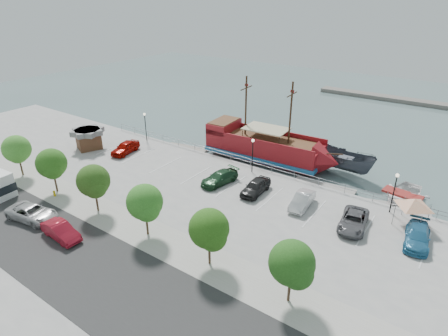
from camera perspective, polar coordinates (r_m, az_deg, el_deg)
The scene contains 32 objects.
ground at distance 41.36m, azimuth -0.46°, elevation -5.07°, with size 160.00×160.00×0.00m, color #506564.
land_slab at distance 30.28m, azimuth -25.93°, elevation -20.61°, with size 100.00×58.00×1.20m, color gray.
street at distance 31.58m, azimuth -18.22°, elevation -15.34°, with size 100.00×8.00×0.04m, color #2C2C2C.
sidewalk at distance 34.48m, azimuth -10.32°, elevation -10.43°, with size 100.00×4.00×0.05m, color #A29E93.
seawall_railing at distance 46.50m, azimuth 5.12°, elevation 0.56°, with size 50.00×0.06×1.00m.
far_shore at distance 87.15m, azimuth 27.27°, elevation 8.92°, with size 40.00×3.00×0.80m, color #6B655C.
pirate_ship at distance 50.21m, azimuth 7.47°, elevation 2.89°, with size 18.58×6.02×11.63m.
patrol_boat at distance 49.22m, azimuth 17.96°, elevation 0.78°, with size 2.92×7.77×3.01m, color #393D46.
speedboat at distance 45.09m, azimuth 25.47°, elevation -4.06°, with size 4.64×6.49×1.34m, color white.
dock_west at distance 54.87m, azimuth -5.70°, elevation 2.98°, with size 6.28×1.79×0.36m, color gray.
dock_mid at distance 45.25m, azimuth 14.94°, elevation -2.87°, with size 7.13×2.04×0.41m, color gray.
dock_east at distance 43.71m, azimuth 24.86°, elevation -5.61°, with size 6.44×1.84×0.37m, color gray.
shed at distance 55.41m, azimuth -19.97°, elevation 4.30°, with size 4.40×4.40×2.75m.
canopy_tent at distance 38.52m, azimuth 27.13°, elevation -4.21°, with size 4.35×4.35×3.16m.
street_van at distance 40.50m, azimuth -27.23°, elevation -6.09°, with size 2.42×5.25×1.46m, color #B4B4B4.
street_sedan at distance 36.56m, azimuth -23.61°, elevation -8.79°, with size 1.52×4.37×1.44m, color #A61426.
fire_hydrant at distance 44.03m, azimuth -24.45°, elevation -3.51°, with size 0.24×0.24×0.70m.
lamp_post_left at distance 55.24m, azimuth -11.92°, elevation 6.87°, with size 0.36×0.36×4.28m.
lamp_post_mid at distance 44.50m, azimuth 4.39°, elevation 2.81°, with size 0.36×0.36×4.28m.
lamp_post_right at distance 39.65m, azimuth 24.62°, elevation -2.53°, with size 0.36×0.36×4.28m.
tree_a at distance 49.51m, azimuth -29.03°, elevation 2.40°, with size 3.30×3.20×5.00m.
tree_b at distance 43.63m, azimuth -24.77°, elevation 0.46°, with size 3.30×3.20×5.00m.
tree_c at distance 38.13m, azimuth -19.22°, elevation -2.06°, with size 3.30×3.20×5.00m.
tree_d at distance 33.20m, azimuth -11.90°, elevation -5.35°, with size 3.30×3.20×5.00m.
tree_e at distance 29.13m, azimuth -2.16°, elevation -9.51°, with size 3.30×3.20×5.00m.
tree_f at distance 26.33m, azimuth 10.50°, elevation -14.37°, with size 3.30×3.20×5.00m.
parked_car_a at distance 52.41m, azimuth -14.81°, elevation 3.04°, with size 1.88×4.66×1.59m, color #930902.
parked_car_d at distance 42.60m, azimuth -0.68°, elevation -1.50°, with size 1.98×4.87×1.41m, color #1D4226.
parked_car_e at distance 40.70m, azimuth 4.85°, elevation -2.85°, with size 1.84×4.57×1.56m, color black.
parked_car_f at distance 38.90m, azimuth 11.82°, elevation -4.87°, with size 1.51×4.34×1.43m, color silver.
parked_car_g at distance 36.96m, azimuth 19.12°, elevation -7.61°, with size 2.31×5.01×1.39m, color #5D5C60.
parked_car_h at distance 36.99m, azimuth 27.37°, elevation -9.21°, with size 2.00×4.91×1.42m, color teal.
Camera 1 is at (20.75, -29.00, 19.94)m, focal length 30.00 mm.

